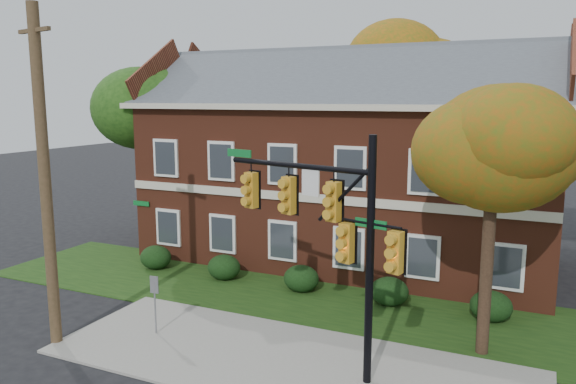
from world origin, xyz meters
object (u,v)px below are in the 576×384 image
at_px(hedge_left, 224,267).
at_px(hedge_right, 389,291).
at_px(apartment_building, 347,152).
at_px(sign_post, 155,295).
at_px(hedge_far_left, 156,257).
at_px(hedge_far_right, 491,306).
at_px(utility_pole, 45,178).
at_px(tree_left_rear, 159,113).
at_px(traffic_signal, 332,228).
at_px(tree_far_rear, 416,73).
at_px(tree_near_right, 504,128).
at_px(hedge_center, 301,279).

xyz_separation_m(hedge_left, hedge_right, (7.00, 0.00, 0.00)).
relative_size(apartment_building, hedge_left, 13.43).
bearing_deg(sign_post, hedge_far_left, 121.23).
bearing_deg(hedge_far_right, utility_pole, -148.14).
height_order(tree_left_rear, sign_post, tree_left_rear).
height_order(hedge_far_right, sign_post, sign_post).
distance_m(hedge_far_right, tree_left_rear, 18.30).
bearing_deg(traffic_signal, apartment_building, 121.36).
bearing_deg(hedge_far_right, tree_far_rear, 113.37).
xyz_separation_m(apartment_building, hedge_left, (-3.50, -5.25, -4.46)).
bearing_deg(tree_near_right, hedge_right, 142.72).
relative_size(hedge_right, tree_far_rear, 0.12).
distance_m(hedge_right, tree_far_rear, 15.66).
bearing_deg(tree_left_rear, apartment_building, 6.54).
xyz_separation_m(tree_left_rear, utility_pole, (4.73, -11.60, -1.53)).
distance_m(tree_left_rear, tree_far_rear, 14.40).
bearing_deg(utility_pole, sign_post, 48.84).
xyz_separation_m(hedge_right, tree_left_rear, (-13.23, 4.14, 6.16)).
height_order(hedge_center, utility_pole, utility_pole).
bearing_deg(hedge_center, hedge_left, 180.00).
relative_size(hedge_left, tree_left_rear, 0.16).
xyz_separation_m(hedge_left, sign_post, (0.93, -5.70, 0.81)).
xyz_separation_m(apartment_building, utility_pole, (-5.00, -12.71, 0.16)).
height_order(hedge_far_right, traffic_signal, traffic_signal).
xyz_separation_m(hedge_far_left, traffic_signal, (10.32, -5.70, 3.57)).
height_order(apartment_building, hedge_far_left, apartment_building).
distance_m(apartment_building, tree_near_right, 10.97).
bearing_deg(tree_left_rear, hedge_left, -33.59).
bearing_deg(hedge_center, traffic_signal, -59.75).
distance_m(hedge_center, tree_far_rear, 15.57).
xyz_separation_m(hedge_left, tree_left_rear, (-6.23, 4.14, 6.16)).
height_order(tree_near_right, tree_left_rear, tree_left_rear).
relative_size(tree_far_rear, traffic_signal, 1.74).
bearing_deg(hedge_far_right, hedge_left, 180.00).
bearing_deg(apartment_building, hedge_left, -123.67).
xyz_separation_m(tree_far_rear, sign_post, (-3.92, -18.79, -7.51)).
bearing_deg(hedge_far_left, hedge_left, 0.00).
xyz_separation_m(hedge_left, hedge_center, (3.50, 0.00, 0.00)).
xyz_separation_m(tree_near_right, traffic_signal, (-3.90, -2.87, -2.57)).
distance_m(apartment_building, utility_pole, 13.66).
bearing_deg(traffic_signal, hedge_far_right, 71.67).
relative_size(apartment_building, sign_post, 9.58).
bearing_deg(sign_post, hedge_far_right, 24.17).
distance_m(hedge_far_left, hedge_right, 10.50).
relative_size(hedge_far_left, utility_pole, 0.14).
relative_size(hedge_right, hedge_far_right, 1.00).
relative_size(tree_left_rear, sign_post, 4.52).
height_order(hedge_left, utility_pole, utility_pole).
bearing_deg(tree_near_right, tree_left_rear, 157.64).
relative_size(hedge_center, tree_left_rear, 0.16).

